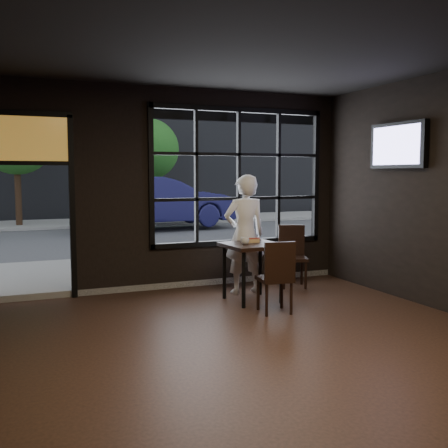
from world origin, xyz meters
name	(u,v)px	position (x,y,z in m)	size (l,w,h in m)	color
floor	(271,360)	(0.00, 0.00, -0.01)	(6.00, 7.00, 0.02)	black
ceiling	(274,29)	(0.00, 0.00, 3.21)	(6.00, 7.00, 0.02)	black
window_frame	(239,177)	(1.20, 3.50, 1.80)	(3.06, 0.12, 2.28)	black
stained_transom	(27,138)	(-2.10, 3.50, 2.35)	(1.20, 0.06, 0.70)	orange
street_asphalt	(58,209)	(0.00, 24.00, -0.02)	(60.00, 41.00, 0.04)	#545456
building_across	(55,58)	(0.00, 23.00, 7.50)	(28.00, 12.00, 15.00)	#5B5956
cafe_table	(252,272)	(0.87, 2.26, 0.42)	(0.78, 0.78, 0.85)	black
chair_near	(275,276)	(0.87, 1.58, 0.49)	(0.42, 0.42, 0.97)	black
chair_window	(293,257)	(1.90, 2.86, 0.50)	(0.43, 0.43, 1.00)	black
man	(245,234)	(0.98, 2.77, 0.92)	(0.67, 0.44, 1.84)	white
hotdog	(253,240)	(0.93, 2.36, 0.87)	(0.20, 0.08, 0.06)	tan
cup	(245,241)	(0.74, 2.23, 0.89)	(0.12, 0.12, 0.10)	silver
tv	(398,145)	(2.93, 1.65, 2.26)	(0.13, 1.14, 0.67)	black
navy_car	(159,202)	(2.19, 12.14, 0.92)	(1.75, 5.01, 1.65)	#181647
tree_left	(16,137)	(-2.05, 14.56, 3.06)	(2.55, 2.55, 4.35)	#332114
tree_right	(148,149)	(2.49, 14.64, 2.73)	(2.27, 2.27, 3.88)	#332114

